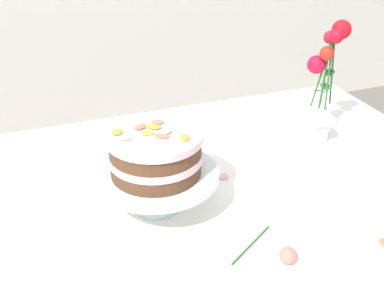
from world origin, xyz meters
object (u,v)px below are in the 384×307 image
at_px(dining_table, 216,221).
at_px(flower_vase, 323,93).
at_px(fallen_rose, 285,255).
at_px(cake_stand, 157,178).
at_px(layer_cake, 155,152).

bearing_deg(dining_table, flower_vase, 21.33).
bearing_deg(flower_vase, fallen_rose, -129.74).
bearing_deg(cake_stand, flower_vase, 16.20).
height_order(layer_cake, fallen_rose, layer_cake).
height_order(dining_table, fallen_rose, fallen_rose).
relative_size(layer_cake, flower_vase, 0.61).
bearing_deg(flower_vase, cake_stand, -163.80).
xyz_separation_m(dining_table, cake_stand, (-0.16, -0.01, 0.17)).
bearing_deg(layer_cake, fallen_rose, -54.49).
bearing_deg(cake_stand, layer_cake, 138.74).
distance_m(dining_table, fallen_rose, 0.30).
xyz_separation_m(cake_stand, flower_vase, (0.54, 0.16, 0.07)).
bearing_deg(dining_table, layer_cake, -177.53).
height_order(cake_stand, flower_vase, flower_vase).
relative_size(dining_table, layer_cake, 6.49).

